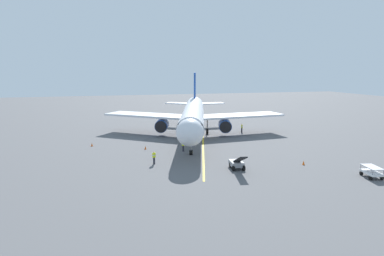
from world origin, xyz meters
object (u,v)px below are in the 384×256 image
object	(u,v)px
airplane	(193,115)
ground_crew_marshaller	(154,157)
safety_cone_nose_right	(145,148)
safety_cone_wing_port	(92,145)
baggage_cart_portside	(372,172)
ground_crew_loader	(242,128)
safety_cone_nose_left	(304,163)
belt_loader_near_nose	(237,163)
ground_crew_wing_walker	(183,146)

from	to	relation	value
airplane	ground_crew_marshaller	xyz separation A→B (m)	(10.05, 16.70, -3.12)
safety_cone_nose_right	safety_cone_wing_port	distance (m)	9.11
airplane	baggage_cart_portside	size ratio (longest dim) A/B	13.95
airplane	ground_crew_loader	xyz separation A→B (m)	(-10.36, -1.77, -3.12)
safety_cone_nose_left	belt_loader_near_nose	bearing A→B (deg)	-3.64
ground_crew_marshaller	safety_cone_nose_right	size ratio (longest dim) A/B	3.11
baggage_cart_portside	safety_cone_nose_left	bearing A→B (deg)	-57.54
ground_crew_marshaller	safety_cone_nose_right	distance (m)	8.85
ground_crew_loader	safety_cone_wing_port	distance (m)	28.64
ground_crew_loader	safety_cone_nose_left	size ratio (longest dim) A/B	3.11
baggage_cart_portside	safety_cone_nose_right	size ratio (longest dim) A/B	5.14
ground_crew_marshaller	ground_crew_loader	distance (m)	27.52
ground_crew_marshaller	belt_loader_near_nose	world-z (taller)	belt_loader_near_nose
ground_crew_wing_walker	baggage_cart_portside	size ratio (longest dim) A/B	0.61
airplane	ground_crew_wing_walker	xyz separation A→B (m)	(4.63, 10.79, -3.12)
ground_crew_loader	safety_cone_wing_port	bearing A→B (deg)	10.32
airplane	safety_cone_wing_port	size ratio (longest dim) A/B	71.69
safety_cone_nose_right	ground_crew_wing_walker	bearing A→B (deg)	151.00
belt_loader_near_nose	ground_crew_wing_walker	bearing A→B (deg)	-69.76
airplane	ground_crew_marshaller	distance (m)	19.74
baggage_cart_portside	safety_cone_wing_port	bearing A→B (deg)	-40.11
ground_crew_loader	safety_cone_wing_port	world-z (taller)	ground_crew_loader
safety_cone_nose_left	airplane	bearing A→B (deg)	-69.32
ground_crew_marshaller	ground_crew_loader	bearing A→B (deg)	-137.85
ground_crew_loader	baggage_cart_portside	size ratio (longest dim) A/B	0.61
ground_crew_wing_walker	airplane	bearing A→B (deg)	-113.24
ground_crew_marshaller	safety_cone_wing_port	distance (m)	15.44
safety_cone_nose_left	safety_cone_nose_right	xyz separation A→B (m)	(18.31, -14.43, 0.00)
baggage_cart_portside	safety_cone_nose_left	distance (m)	8.08
airplane	safety_cone_nose_left	xyz separation A→B (m)	(-8.41, 22.30, -3.73)
airplane	safety_cone_wing_port	bearing A→B (deg)	10.69
belt_loader_near_nose	ground_crew_loader	bearing A→B (deg)	-115.00
ground_crew_marshaller	ground_crew_wing_walker	bearing A→B (deg)	-132.50
baggage_cart_portside	safety_cone_nose_right	xyz separation A→B (m)	(22.64, -21.24, -0.38)
ground_crew_marshaller	ground_crew_wing_walker	world-z (taller)	same
ground_crew_wing_walker	ground_crew_loader	distance (m)	19.55
ground_crew_wing_walker	belt_loader_near_nose	world-z (taller)	belt_loader_near_nose
ground_crew_marshaller	belt_loader_near_nose	bearing A→B (deg)	152.01
ground_crew_loader	safety_cone_nose_right	distance (m)	22.44
belt_loader_near_nose	safety_cone_wing_port	size ratio (longest dim) A/B	8.55
airplane	ground_crew_marshaller	size ratio (longest dim) A/B	23.06
safety_cone_wing_port	ground_crew_wing_walker	bearing A→B (deg)	150.61
belt_loader_near_nose	baggage_cart_portside	world-z (taller)	belt_loader_near_nose
ground_crew_loader	safety_cone_nose_right	bearing A→B (deg)	25.45
baggage_cart_portside	safety_cone_wing_port	size ratio (longest dim) A/B	5.14
safety_cone_nose_right	airplane	bearing A→B (deg)	-141.52
safety_cone_nose_right	safety_cone_wing_port	size ratio (longest dim) A/B	1.00
ground_crew_wing_walker	safety_cone_nose_right	distance (m)	6.05
safety_cone_nose_left	safety_cone_wing_port	size ratio (longest dim) A/B	1.00
ground_crew_wing_walker	safety_cone_nose_left	xyz separation A→B (m)	(-13.05, 11.51, -0.61)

